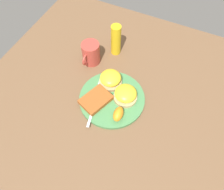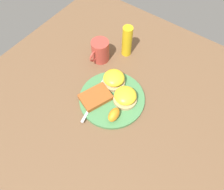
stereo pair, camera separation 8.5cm
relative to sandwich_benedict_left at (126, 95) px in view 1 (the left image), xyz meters
name	(u,v)px [view 1 (the left image)]	position (x,y,z in m)	size (l,w,h in m)	color
ground_plane	(112,99)	(0.02, -0.05, -0.04)	(1.10, 1.10, 0.00)	brown
plate	(112,99)	(0.02, -0.05, -0.03)	(0.26, 0.26, 0.01)	#47844C
sandwich_benedict_left	(126,95)	(0.00, 0.00, 0.00)	(0.09, 0.09, 0.06)	tan
sandwich_benedict_right	(111,79)	(-0.04, -0.08, 0.00)	(0.09, 0.09, 0.06)	tan
hashbrown_patty	(96,100)	(0.06, -0.10, -0.02)	(0.12, 0.08, 0.02)	#9E4E1F
orange_wedge	(118,114)	(0.09, 0.01, -0.01)	(0.06, 0.04, 0.04)	orange
fork	(97,97)	(0.05, -0.10, -0.02)	(0.23, 0.07, 0.00)	silver
cup	(91,53)	(-0.12, -0.22, 0.01)	(0.11, 0.08, 0.10)	#B23D33
condiment_bottle	(116,40)	(-0.22, -0.14, 0.03)	(0.04, 0.04, 0.15)	gold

